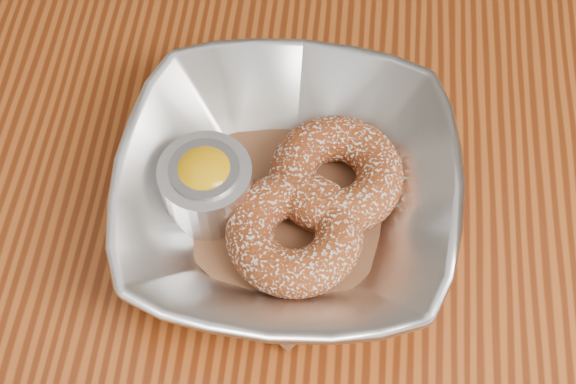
# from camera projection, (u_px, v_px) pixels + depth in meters

# --- Properties ---
(table) EXTENTS (1.20, 0.80, 0.75)m
(table) POSITION_uv_depth(u_px,v_px,m) (387.00, 225.00, 0.66)
(table) COLOR brown
(table) RESTS_ON ground_plane
(serving_bowl) EXTENTS (0.22, 0.22, 0.06)m
(serving_bowl) POSITION_uv_depth(u_px,v_px,m) (288.00, 194.00, 0.53)
(serving_bowl) COLOR silver
(serving_bowl) RESTS_ON table
(parchment) EXTENTS (0.20, 0.20, 0.00)m
(parchment) POSITION_uv_depth(u_px,v_px,m) (288.00, 208.00, 0.55)
(parchment) COLOR brown
(parchment) RESTS_ON table
(donut_back) EXTENTS (0.11, 0.11, 0.03)m
(donut_back) POSITION_uv_depth(u_px,v_px,m) (336.00, 175.00, 0.54)
(donut_back) COLOR maroon
(donut_back) RESTS_ON parchment
(donut_front) EXTENTS (0.09, 0.09, 0.03)m
(donut_front) POSITION_uv_depth(u_px,v_px,m) (294.00, 233.00, 0.52)
(donut_front) COLOR maroon
(donut_front) RESTS_ON parchment
(ramekin) EXTENTS (0.06, 0.06, 0.05)m
(ramekin) POSITION_uv_depth(u_px,v_px,m) (207.00, 184.00, 0.53)
(ramekin) COLOR silver
(ramekin) RESTS_ON table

